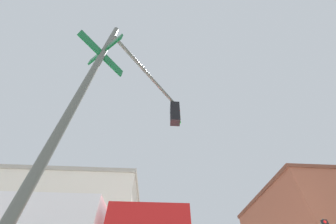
% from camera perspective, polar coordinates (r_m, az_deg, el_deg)
% --- Properties ---
extents(traffic_signal_near, '(2.27, 2.73, 6.35)m').
position_cam_1_polar(traffic_signal_near, '(4.17, -9.10, 2.29)').
color(traffic_signal_near, '#474C47').
rests_on(traffic_signal_near, ground_plane).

